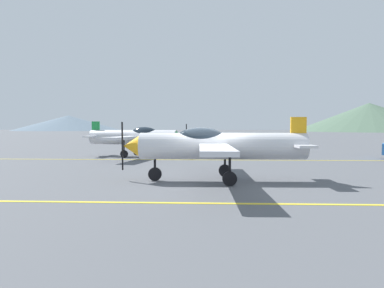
{
  "coord_description": "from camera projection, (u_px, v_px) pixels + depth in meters",
  "views": [
    {
      "loc": [
        -0.25,
        -12.49,
        2.23
      ],
      "look_at": [
        -1.01,
        6.0,
        1.2
      ],
      "focal_mm": 29.47,
      "sensor_mm": 36.0,
      "label": 1
    }
  ],
  "objects": [
    {
      "name": "ground_plane",
      "position": [
        211.0,
        182.0,
        12.58
      ],
      "size": [
        400.0,
        400.0,
        0.0
      ],
      "primitive_type": "plane",
      "color": "#54565B"
    },
    {
      "name": "apron_line_near",
      "position": [
        213.0,
        203.0,
        9.12
      ],
      "size": [
        80.0,
        0.16,
        0.01
      ],
      "primitive_type": "cube",
      "color": "yellow",
      "rests_on": "ground_plane"
    },
    {
      "name": "apron_line_far",
      "position": [
        209.0,
        160.0,
        20.96
      ],
      "size": [
        80.0,
        0.16,
        0.01
      ],
      "primitive_type": "cube",
      "color": "yellow",
      "rests_on": "ground_plane"
    },
    {
      "name": "airplane_near",
      "position": [
        215.0,
        145.0,
        12.81
      ],
      "size": [
        7.54,
        8.7,
        2.61
      ],
      "color": "silver",
      "rests_on": "ground_plane"
    },
    {
      "name": "airplane_mid",
      "position": [
        137.0,
        137.0,
        23.21
      ],
      "size": [
        7.65,
        8.72,
        2.61
      ],
      "color": "silver",
      "rests_on": "ground_plane"
    },
    {
      "name": "hill_left",
      "position": [
        68.0,
        123.0,
        175.02
      ],
      "size": [
        57.96,
        57.96,
        8.36
      ],
      "primitive_type": "cone",
      "color": "slate",
      "rests_on": "ground_plane"
    },
    {
      "name": "hill_centerleft",
      "position": [
        369.0,
        117.0,
        143.45
      ],
      "size": [
        65.4,
        65.4,
        12.93
      ],
      "primitive_type": "cone",
      "color": "#4C6651",
      "rests_on": "ground_plane"
    }
  ]
}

